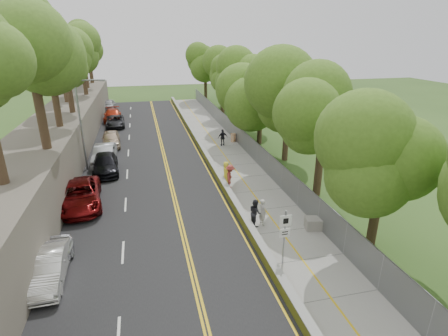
{
  "coord_description": "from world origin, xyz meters",
  "views": [
    {
      "loc": [
        -5.56,
        -17.32,
        11.33
      ],
      "look_at": [
        0.5,
        8.0,
        1.4
      ],
      "focal_mm": 28.0,
      "sensor_mm": 36.0,
      "label": 1
    }
  ],
  "objects_px": {
    "streetlight": "(83,119)",
    "person_far": "(223,137)",
    "car_2": "(80,195)",
    "painter_0": "(226,172)",
    "signpost": "(285,232)",
    "car_0": "(51,260)",
    "construction_barrel": "(233,138)",
    "car_1": "(48,268)",
    "concrete_block": "(314,223)"
  },
  "relations": [
    {
      "from": "streetlight",
      "to": "person_far",
      "type": "relative_size",
      "value": 4.42
    },
    {
      "from": "car_2",
      "to": "painter_0",
      "type": "bearing_deg",
      "value": 3.56
    },
    {
      "from": "signpost",
      "to": "car_0",
      "type": "relative_size",
      "value": 0.78
    },
    {
      "from": "construction_barrel",
      "to": "painter_0",
      "type": "xyz_separation_m",
      "value": [
        -3.55,
        -11.09,
        0.41
      ]
    },
    {
      "from": "construction_barrel",
      "to": "car_1",
      "type": "height_order",
      "value": "car_1"
    },
    {
      "from": "signpost",
      "to": "painter_0",
      "type": "xyz_separation_m",
      "value": [
        -0.3,
        11.34,
        -1.04
      ]
    },
    {
      "from": "car_0",
      "to": "car_2",
      "type": "height_order",
      "value": "car_2"
    },
    {
      "from": "construction_barrel",
      "to": "streetlight",
      "type": "bearing_deg",
      "value": -159.88
    },
    {
      "from": "construction_barrel",
      "to": "signpost",
      "type": "bearing_deg",
      "value": -98.25
    },
    {
      "from": "signpost",
      "to": "person_far",
      "type": "xyz_separation_m",
      "value": [
        1.75,
        21.22,
        -1.01
      ]
    },
    {
      "from": "car_0",
      "to": "car_1",
      "type": "relative_size",
      "value": 0.92
    },
    {
      "from": "streetlight",
      "to": "concrete_block",
      "type": "distance_m",
      "value": 20.89
    },
    {
      "from": "person_far",
      "to": "construction_barrel",
      "type": "bearing_deg",
      "value": -147.18
    },
    {
      "from": "construction_barrel",
      "to": "car_0",
      "type": "relative_size",
      "value": 0.23
    },
    {
      "from": "car_1",
      "to": "person_far",
      "type": "relative_size",
      "value": 2.41
    },
    {
      "from": "car_2",
      "to": "car_0",
      "type": "bearing_deg",
      "value": -98.82
    },
    {
      "from": "signpost",
      "to": "concrete_block",
      "type": "distance_m",
      "value": 4.6
    },
    {
      "from": "construction_barrel",
      "to": "concrete_block",
      "type": "height_order",
      "value": "construction_barrel"
    },
    {
      "from": "concrete_block",
      "to": "car_0",
      "type": "relative_size",
      "value": 0.27
    },
    {
      "from": "concrete_block",
      "to": "car_1",
      "type": "height_order",
      "value": "car_1"
    },
    {
      "from": "car_1",
      "to": "signpost",
      "type": "bearing_deg",
      "value": -8.6
    },
    {
      "from": "car_0",
      "to": "concrete_block",
      "type": "bearing_deg",
      "value": 5.78
    },
    {
      "from": "car_0",
      "to": "construction_barrel",
      "type": "bearing_deg",
      "value": 56.6
    },
    {
      "from": "streetlight",
      "to": "construction_barrel",
      "type": "distance_m",
      "value": 16.25
    },
    {
      "from": "streetlight",
      "to": "concrete_block",
      "type": "height_order",
      "value": "streetlight"
    },
    {
      "from": "signpost",
      "to": "car_2",
      "type": "distance_m",
      "value": 14.79
    },
    {
      "from": "person_far",
      "to": "car_0",
      "type": "bearing_deg",
      "value": 49.0
    },
    {
      "from": "streetlight",
      "to": "construction_barrel",
      "type": "height_order",
      "value": "streetlight"
    },
    {
      "from": "signpost",
      "to": "construction_barrel",
      "type": "relative_size",
      "value": 3.36
    },
    {
      "from": "concrete_block",
      "to": "painter_0",
      "type": "relative_size",
      "value": 0.61
    },
    {
      "from": "concrete_block",
      "to": "person_far",
      "type": "xyz_separation_m",
      "value": [
        -1.5,
        18.36,
        0.55
      ]
    },
    {
      "from": "signpost",
      "to": "car_1",
      "type": "xyz_separation_m",
      "value": [
        -11.65,
        1.38,
        -1.2
      ]
    },
    {
      "from": "car_1",
      "to": "person_far",
      "type": "distance_m",
      "value": 23.94
    },
    {
      "from": "streetlight",
      "to": "car_1",
      "type": "xyz_separation_m",
      "value": [
        -0.14,
        -15.63,
        -3.88
      ]
    },
    {
      "from": "painter_0",
      "to": "construction_barrel",
      "type": "bearing_deg",
      "value": -19.88
    },
    {
      "from": "signpost",
      "to": "car_0",
      "type": "xyz_separation_m",
      "value": [
        -11.65,
        2.09,
        -1.24
      ]
    },
    {
      "from": "streetlight",
      "to": "construction_barrel",
      "type": "xyz_separation_m",
      "value": [
        14.76,
        5.41,
        -4.13
      ]
    },
    {
      "from": "car_1",
      "to": "person_far",
      "type": "height_order",
      "value": "person_far"
    },
    {
      "from": "car_0",
      "to": "painter_0",
      "type": "xyz_separation_m",
      "value": [
        11.35,
        9.25,
        0.2
      ]
    },
    {
      "from": "concrete_block",
      "to": "car_0",
      "type": "height_order",
      "value": "car_0"
    },
    {
      "from": "signpost",
      "to": "person_far",
      "type": "bearing_deg",
      "value": 85.28
    },
    {
      "from": "car_0",
      "to": "painter_0",
      "type": "bearing_deg",
      "value": 42.01
    },
    {
      "from": "concrete_block",
      "to": "painter_0",
      "type": "distance_m",
      "value": 9.21
    },
    {
      "from": "streetlight",
      "to": "person_far",
      "type": "xyz_separation_m",
      "value": [
        13.26,
        4.2,
        -3.68
      ]
    },
    {
      "from": "painter_0",
      "to": "person_far",
      "type": "height_order",
      "value": "person_far"
    },
    {
      "from": "concrete_block",
      "to": "car_0",
      "type": "xyz_separation_m",
      "value": [
        -14.9,
        -0.77,
        0.31
      ]
    },
    {
      "from": "signpost",
      "to": "concrete_block",
      "type": "bearing_deg",
      "value": 41.31
    },
    {
      "from": "streetlight",
      "to": "car_2",
      "type": "bearing_deg",
      "value": -88.05
    },
    {
      "from": "car_0",
      "to": "car_2",
      "type": "distance_m",
      "value": 7.46
    },
    {
      "from": "streetlight",
      "to": "car_2",
      "type": "xyz_separation_m",
      "value": [
        0.25,
        -7.48,
        -3.77
      ]
    }
  ]
}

